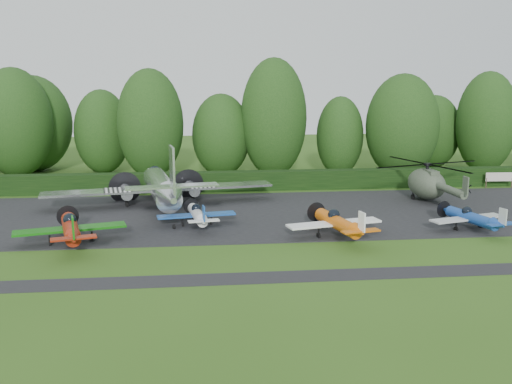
{
  "coord_description": "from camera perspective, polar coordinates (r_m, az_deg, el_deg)",
  "views": [
    {
      "loc": [
        -4.35,
        -37.88,
        11.64
      ],
      "look_at": [
        0.42,
        7.45,
        2.5
      ],
      "focal_mm": 40.0,
      "sensor_mm": 36.0,
      "label": 1
    }
  ],
  "objects": [
    {
      "name": "light_plane_white",
      "position": [
        45.54,
        -5.89,
        -2.24
      ],
      "size": [
        6.24,
        6.57,
        2.4
      ],
      "rotation": [
        0.0,
        0.0,
        -0.16
      ],
      "color": "white",
      "rests_on": "ground"
    },
    {
      "name": "taxiway_verge",
      "position": [
        34.22,
        1.68,
        -8.55
      ],
      "size": [
        70.0,
        2.0,
        0.0
      ],
      "primitive_type": "cube",
      "color": "black",
      "rests_on": "ground"
    },
    {
      "name": "transport_plane",
      "position": [
        52.27,
        -9.48,
        0.43
      ],
      "size": [
        21.1,
        16.18,
        6.76
      ],
      "rotation": [
        0.0,
        0.0,
        -0.17
      ],
      "color": "silver",
      "rests_on": "ground"
    },
    {
      "name": "apron",
      "position": [
        49.47,
        -0.79,
        -2.27
      ],
      "size": [
        70.0,
        18.0,
        0.01
      ],
      "primitive_type": "cube",
      "color": "black",
      "rests_on": "ground"
    },
    {
      "name": "sign_board",
      "position": [
        66.53,
        23.16,
        1.34
      ],
      "size": [
        3.0,
        0.11,
        1.69
      ],
      "rotation": [
        0.0,
        0.0,
        0.06
      ],
      "color": "#3F3326",
      "rests_on": "ground"
    },
    {
      "name": "tree_9",
      "position": [
        78.38,
        17.34,
        5.78
      ],
      "size": [
        6.8,
        6.8,
        9.5
      ],
      "color": "black",
      "rests_on": "ground"
    },
    {
      "name": "light_plane_orange",
      "position": [
        42.52,
        8.13,
        -3.03
      ],
      "size": [
        7.31,
        7.69,
        2.81
      ],
      "rotation": [
        0.0,
        0.0,
        -0.23
      ],
      "color": "#CD5B0C",
      "rests_on": "ground"
    },
    {
      "name": "tree_2",
      "position": [
        68.09,
        -10.53,
        6.72
      ],
      "size": [
        7.71,
        7.71,
        12.78
      ],
      "color": "black",
      "rests_on": "ground"
    },
    {
      "name": "helicopter",
      "position": [
        56.72,
        16.72,
        1.06
      ],
      "size": [
        11.51,
        13.47,
        3.71
      ],
      "rotation": [
        0.0,
        0.0,
        -0.04
      ],
      "color": "#3C4837",
      "rests_on": "ground"
    },
    {
      "name": "ground",
      "position": [
        39.87,
        0.53,
        -5.64
      ],
      "size": [
        160.0,
        160.0,
        0.0
      ],
      "primitive_type": "plane",
      "color": "#315518",
      "rests_on": "ground"
    },
    {
      "name": "tree_1",
      "position": [
        69.51,
        8.38,
        5.53
      ],
      "size": [
        5.6,
        5.6,
        9.54
      ],
      "color": "black",
      "rests_on": "ground"
    },
    {
      "name": "tree_8",
      "position": [
        68.57,
        -3.49,
        5.69
      ],
      "size": [
        6.96,
        6.96,
        9.86
      ],
      "color": "black",
      "rests_on": "ground"
    },
    {
      "name": "light_plane_red",
      "position": [
        42.37,
        -18.04,
        -3.45
      ],
      "size": [
        7.73,
        8.13,
        2.97
      ],
      "rotation": [
        0.0,
        0.0,
        -0.26
      ],
      "color": "maroon",
      "rests_on": "ground"
    },
    {
      "name": "tree_12",
      "position": [
        77.39,
        -21.38,
        6.4
      ],
      "size": [
        9.53,
        9.53,
        12.04
      ],
      "color": "black",
      "rests_on": "ground"
    },
    {
      "name": "hedgerow",
      "position": [
        60.18,
        -1.74,
        0.18
      ],
      "size": [
        90.0,
        1.6,
        2.0
      ],
      "primitive_type": "cube",
      "color": "black",
      "rests_on": "ground"
    },
    {
      "name": "tree_4",
      "position": [
        76.27,
        22.05,
        6.45
      ],
      "size": [
        7.28,
        7.28,
        12.5
      ],
      "color": "black",
      "rests_on": "ground"
    },
    {
      "name": "light_plane_blue",
      "position": [
        47.22,
        20.73,
        -2.41
      ],
      "size": [
        6.38,
        6.71,
        2.45
      ],
      "rotation": [
        0.0,
        0.0,
        -0.27
      ],
      "color": "navy",
      "rests_on": "ground"
    },
    {
      "name": "tree_11",
      "position": [
        69.28,
        14.42,
        6.39
      ],
      "size": [
        8.5,
        8.5,
        12.19
      ],
      "color": "black",
      "rests_on": "ground"
    },
    {
      "name": "tree_3",
      "position": [
        73.28,
        -22.97,
        6.39
      ],
      "size": [
        8.58,
        8.58,
        12.92
      ],
      "color": "black",
      "rests_on": "ground"
    },
    {
      "name": "tree_10",
      "position": [
        67.84,
        1.78,
        7.41
      ],
      "size": [
        7.8,
        7.8,
        14.03
      ],
      "color": "black",
      "rests_on": "ground"
    },
    {
      "name": "tree_0",
      "position": [
        72.76,
        -15.13,
        5.83
      ],
      "size": [
        6.74,
        6.74,
        10.32
      ],
      "color": "black",
      "rests_on": "ground"
    }
  ]
}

